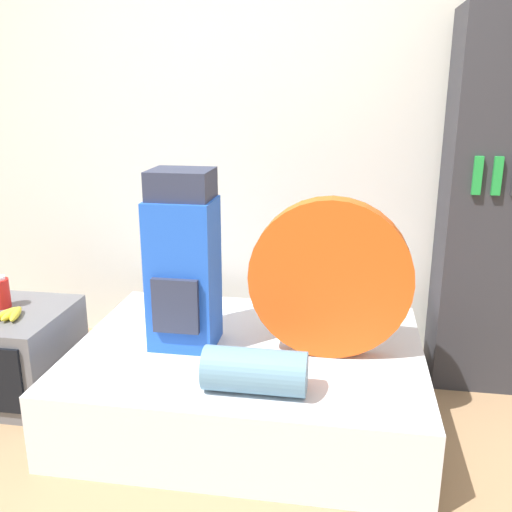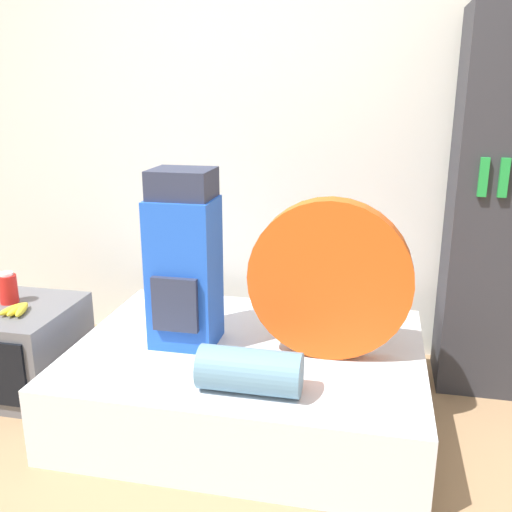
{
  "view_description": "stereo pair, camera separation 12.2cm",
  "coord_description": "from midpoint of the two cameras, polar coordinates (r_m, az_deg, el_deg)",
  "views": [
    {
      "loc": [
        0.56,
        -1.63,
        1.56
      ],
      "look_at": [
        0.15,
        0.83,
        0.81
      ],
      "focal_mm": 40.0,
      "sensor_mm": 36.0,
      "label": 1
    },
    {
      "loc": [
        0.68,
        -1.6,
        1.56
      ],
      "look_at": [
        0.15,
        0.83,
        0.81
      ],
      "focal_mm": 40.0,
      "sensor_mm": 36.0,
      "label": 2
    }
  ],
  "objects": [
    {
      "name": "banana_bunch",
      "position": [
        3.1,
        -24.32,
        -5.3
      ],
      "size": [
        0.14,
        0.17,
        0.04
      ],
      "color": "yellow",
      "rests_on": "television"
    },
    {
      "name": "bookshelf",
      "position": [
        3.18,
        23.11,
        4.58
      ],
      "size": [
        0.67,
        0.42,
        1.93
      ],
      "color": "#2D2D33",
      "rests_on": "ground_plane"
    },
    {
      "name": "sleeping_roll",
      "position": [
        2.35,
        -1.63,
        -11.42
      ],
      "size": [
        0.42,
        0.18,
        0.18
      ],
      "color": "#5B849E",
      "rests_on": "bed"
    },
    {
      "name": "backpack",
      "position": [
        2.68,
        -8.59,
        -0.69
      ],
      "size": [
        0.3,
        0.3,
        0.84
      ],
      "color": "blue",
      "rests_on": "bed"
    },
    {
      "name": "wall_back",
      "position": [
        3.37,
        -1.27,
        12.27
      ],
      "size": [
        8.0,
        0.05,
        2.6
      ],
      "color": "silver",
      "rests_on": "ground_plane"
    },
    {
      "name": "tent_bag",
      "position": [
        2.57,
        6.06,
        -2.26
      ],
      "size": [
        0.73,
        0.11,
        0.73
      ],
      "color": "#D14C14",
      "rests_on": "bed"
    },
    {
      "name": "bed",
      "position": [
        2.85,
        -1.99,
        -12.2
      ],
      "size": [
        1.65,
        1.24,
        0.36
      ],
      "color": "silver",
      "rests_on": "ground_plane"
    },
    {
      "name": "television",
      "position": [
        3.26,
        -23.65,
        -8.91
      ],
      "size": [
        0.49,
        0.6,
        0.46
      ],
      "color": "#5B5B60",
      "rests_on": "ground_plane"
    },
    {
      "name": "canister",
      "position": [
        3.24,
        -25.21,
        -3.33
      ],
      "size": [
        0.09,
        0.09,
        0.17
      ],
      "color": "red",
      "rests_on": "television"
    }
  ]
}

